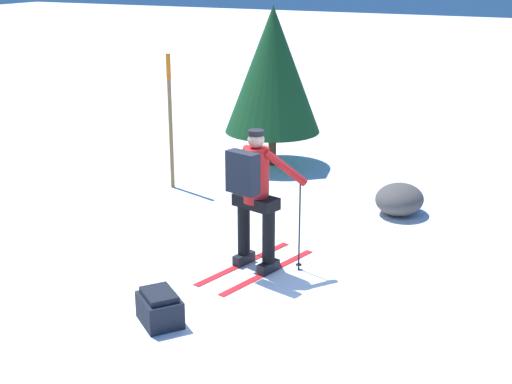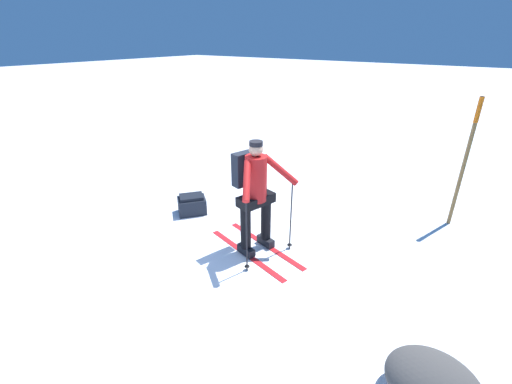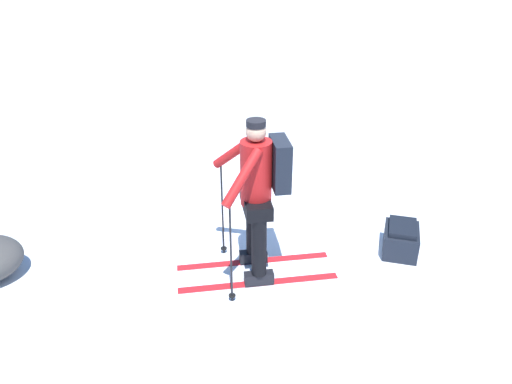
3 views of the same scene
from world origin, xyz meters
TOP-DOWN VIEW (x-y plane):
  - ground_plane at (0.00, 0.00)m, footprint 80.00×80.00m
  - skier at (0.36, 0.41)m, footprint 1.72×1.00m
  - dropped_backpack at (-1.24, 0.69)m, footprint 0.59×0.61m
  - trail_marker at (2.63, 2.99)m, footprint 0.07×0.07m
  - rock_boulder at (3.01, -0.62)m, footprint 0.80×0.68m
  - pine_tree at (4.53, 2.11)m, footprint 1.67×1.67m

SIDE VIEW (x-z plane):
  - ground_plane at x=0.00m, z-range 0.00..0.00m
  - dropped_backpack at x=-1.24m, z-range -0.01..0.34m
  - rock_boulder at x=3.01m, z-range 0.00..0.44m
  - skier at x=0.36m, z-range 0.12..1.81m
  - trail_marker at x=2.63m, z-range 0.17..2.30m
  - pine_tree at x=4.53m, z-range 0.30..3.08m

